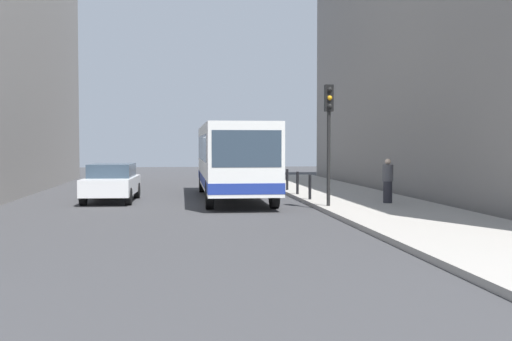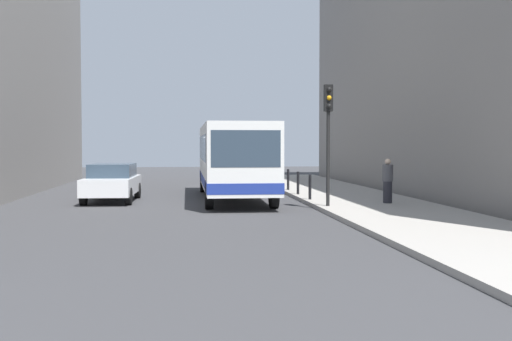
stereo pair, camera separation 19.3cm
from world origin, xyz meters
name	(u,v)px [view 1 (the left image)]	position (x,y,z in m)	size (l,w,h in m)	color
ground_plane	(220,206)	(0.00, 0.00, 0.00)	(80.00, 80.00, 0.00)	#38383A
sidewalk	(364,202)	(5.40, 0.00, 0.07)	(4.40, 40.00, 0.15)	#9E9991
building_right	(472,41)	(11.50, 4.00, 6.84)	(7.00, 32.00, 13.69)	gray
bus	(233,157)	(0.71, 2.84, 1.73)	(2.58, 11.03, 3.00)	white
car_beside_bus	(112,182)	(-4.10, 2.19, 0.78)	(2.00, 4.47, 1.48)	silver
traffic_light	(329,122)	(3.55, -2.04, 3.01)	(0.28, 0.33, 4.10)	black
bollard_near	(310,187)	(3.45, 0.55, 0.62)	(0.11, 0.11, 0.95)	black
bollard_mid	(297,183)	(3.45, 3.08, 0.62)	(0.11, 0.11, 0.95)	black
bollard_far	(287,180)	(3.45, 5.61, 0.62)	(0.11, 0.11, 0.95)	black
pedestrian_near_signal	(388,181)	(5.92, -1.19, 0.93)	(0.38, 0.38, 1.58)	#26262D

